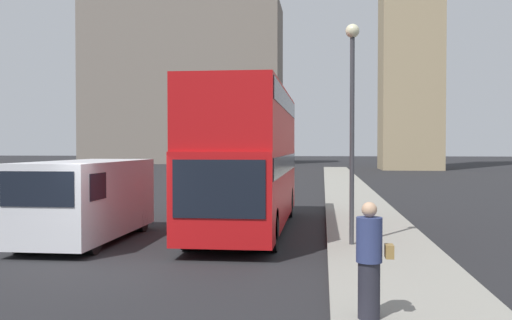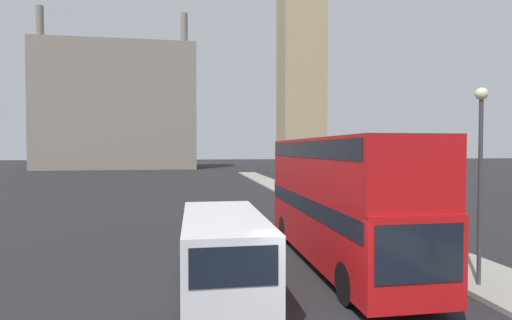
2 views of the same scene
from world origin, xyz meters
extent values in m
cube|color=tan|center=(15.09, 56.92, 24.66)|extent=(6.86, 6.86, 49.32)
cube|color=slate|center=(-17.73, 79.02, 12.79)|extent=(31.64, 11.54, 25.58)
cylinder|color=slate|center=(-31.18, 74.12, 28.39)|extent=(1.39, 1.39, 5.63)
cylinder|color=slate|center=(-4.29, 74.12, 28.39)|extent=(1.39, 1.39, 5.63)
cube|color=#B71114|center=(2.48, 6.07, 1.45)|extent=(2.49, 10.36, 2.28)
cube|color=#B71114|center=(2.48, 6.07, 3.54)|extent=(2.49, 10.16, 1.90)
cube|color=black|center=(2.48, 6.07, 2.17)|extent=(2.53, 9.95, 0.55)
cube|color=black|center=(2.48, 6.07, 4.12)|extent=(2.53, 9.74, 0.55)
cube|color=black|center=(2.48, 0.88, 1.73)|extent=(2.19, 0.03, 1.37)
cylinder|color=black|center=(1.58, 2.45, 0.57)|extent=(0.70, 1.14, 1.14)
cylinder|color=black|center=(3.37, 2.45, 0.57)|extent=(0.70, 1.14, 1.14)
cylinder|color=black|center=(1.58, 9.70, 0.57)|extent=(0.70, 1.14, 1.14)
cylinder|color=black|center=(3.37, 9.70, 0.57)|extent=(0.70, 1.14, 1.14)
cube|color=silver|center=(-1.82, 3.46, 1.25)|extent=(2.17, 5.76, 2.10)
cube|color=black|center=(-1.82, 0.57, 1.71)|extent=(1.84, 0.02, 0.84)
cube|color=black|center=(-1.82, 1.59, 1.71)|extent=(2.20, 1.04, 0.67)
cylinder|color=black|center=(-2.64, 1.50, 0.36)|extent=(0.54, 0.73, 0.73)
cylinder|color=black|center=(-1.01, 1.50, 0.36)|extent=(0.54, 0.73, 0.73)
cylinder|color=black|center=(-2.64, 5.42, 0.36)|extent=(0.54, 0.73, 0.73)
cylinder|color=black|center=(-1.01, 5.42, 0.36)|extent=(0.54, 0.73, 0.73)
cylinder|color=#38383D|center=(5.63, 2.95, 2.85)|extent=(0.12, 0.12, 5.40)
sphere|color=beige|center=(5.63, 2.95, 5.73)|extent=(0.36, 0.36, 0.36)
camera|label=1|loc=(4.88, -12.13, 2.72)|focal=40.00mm
camera|label=2|loc=(-2.64, -7.49, 4.13)|focal=28.00mm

